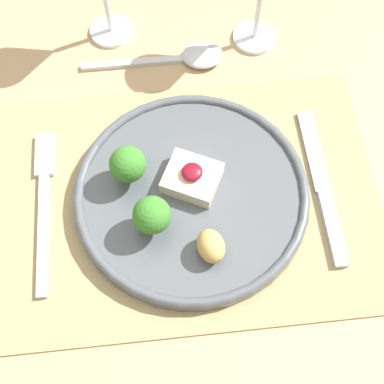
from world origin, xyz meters
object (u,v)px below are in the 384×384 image
object	(u,v)px
dinner_plate	(189,195)
knife	(324,195)
spoon	(190,57)
fork	(44,198)

from	to	relation	value
dinner_plate	knife	distance (m)	0.17
knife	spoon	xyz separation A→B (m)	(-0.14, 0.23, 0.00)
dinner_plate	fork	world-z (taller)	dinner_plate
dinner_plate	spoon	bearing A→B (deg)	83.72
fork	knife	distance (m)	0.34
fork	knife	bearing A→B (deg)	-5.56
knife	spoon	world-z (taller)	spoon
knife	spoon	size ratio (longest dim) A/B	1.08
fork	spoon	bearing A→B (deg)	44.82
knife	dinner_plate	bearing A→B (deg)	176.66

